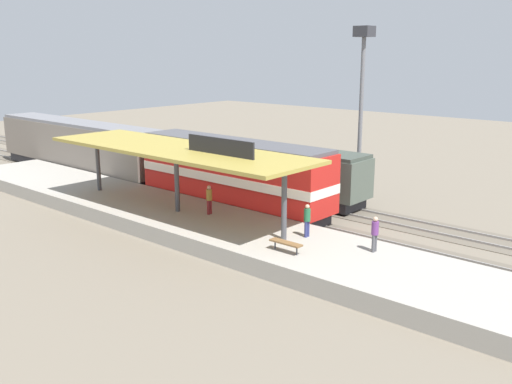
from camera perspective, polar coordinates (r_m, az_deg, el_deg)
ground_plane at (r=38.89m, az=-0.42°, el=-1.20°), size 120.00×120.00×0.00m
track_near at (r=37.47m, az=-2.45°, el=-1.74°), size 3.20×110.00×0.16m
track_far at (r=40.80m, az=2.01°, el=-0.44°), size 3.20×110.00×0.16m
platform at (r=34.30m, az=-7.76°, el=-2.61°), size 6.00×44.00×0.90m
station_canopy at (r=33.32m, az=-7.88°, el=4.12°), size 5.20×18.00×4.70m
platform_bench at (r=26.95m, az=2.99°, el=-5.09°), size 0.44×1.70×0.50m
locomotive at (r=36.81m, az=-2.34°, el=1.79°), size 2.93×14.43×4.44m
passenger_carriage_single at (r=50.73m, az=-17.30°, el=4.39°), size 2.90×20.00×4.24m
freight_car at (r=39.76m, az=3.14°, el=2.04°), size 2.80×12.00×3.54m
light_mast at (r=39.50m, az=10.54°, el=11.16°), size 1.10×1.10×11.70m
person_waiting at (r=27.38m, az=11.75°, el=-3.94°), size 0.34×0.34×1.71m
person_walking at (r=33.08m, az=-4.68°, el=-0.62°), size 0.34×0.34×1.71m
person_boarding at (r=29.05m, az=5.11°, el=-2.67°), size 0.34×0.34×1.71m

